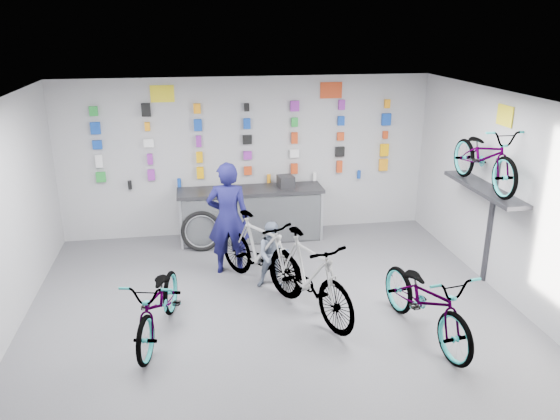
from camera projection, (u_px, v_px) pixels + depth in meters
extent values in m
plane|color=#4C4B50|center=(283.00, 340.00, 7.13)|extent=(8.00, 8.00, 0.00)
plane|color=white|center=(283.00, 110.00, 6.14)|extent=(8.00, 8.00, 0.00)
plane|color=#BABBBD|center=(247.00, 157.00, 10.36)|extent=(7.00, 0.00, 7.00)
plane|color=#BABBBD|center=(544.00, 218.00, 7.19)|extent=(0.00, 8.00, 8.00)
cube|color=black|center=(251.00, 217.00, 10.29)|extent=(2.60, 0.60, 0.90)
cube|color=silver|center=(253.00, 221.00, 10.00)|extent=(2.60, 0.02, 0.90)
cube|color=silver|center=(181.00, 225.00, 9.80)|extent=(0.04, 0.04, 0.96)
cube|color=silver|center=(322.00, 217.00, 10.20)|extent=(0.04, 0.04, 0.96)
cube|color=black|center=(250.00, 190.00, 10.12)|extent=(2.70, 0.66, 0.06)
cube|color=green|center=(101.00, 177.00, 9.96)|extent=(0.17, 0.06, 0.18)
cube|color=purple|center=(151.00, 175.00, 10.10)|extent=(0.13, 0.06, 0.20)
cube|color=#FFAD04|center=(200.00, 173.00, 10.24)|extent=(0.13, 0.06, 0.22)
cube|color=red|center=(248.00, 171.00, 10.38)|extent=(0.15, 0.06, 0.16)
cube|color=red|center=(294.00, 169.00, 10.52)|extent=(0.13, 0.06, 0.20)
cube|color=red|center=(339.00, 167.00, 10.66)|extent=(0.11, 0.06, 0.23)
cube|color=orange|center=(383.00, 165.00, 10.80)|extent=(0.17, 0.06, 0.23)
cube|color=white|center=(99.00, 161.00, 9.86)|extent=(0.12, 0.06, 0.23)
cube|color=purple|center=(150.00, 159.00, 10.00)|extent=(0.10, 0.06, 0.20)
cube|color=#FFAD04|center=(199.00, 157.00, 10.14)|extent=(0.12, 0.06, 0.20)
cube|color=purple|center=(248.00, 155.00, 10.28)|extent=(0.16, 0.06, 0.15)
cube|color=white|center=(294.00, 153.00, 10.42)|extent=(0.17, 0.06, 0.15)
cube|color=black|center=(340.00, 152.00, 10.56)|extent=(0.18, 0.06, 0.19)
cube|color=#FFAD04|center=(384.00, 150.00, 10.70)|extent=(0.16, 0.06, 0.24)
cube|color=#1240A9|center=(97.00, 145.00, 9.76)|extent=(0.16, 0.06, 0.16)
cube|color=white|center=(149.00, 143.00, 9.90)|extent=(0.18, 0.06, 0.15)
cube|color=purple|center=(199.00, 141.00, 10.04)|extent=(0.10, 0.06, 0.21)
cube|color=black|center=(247.00, 140.00, 10.18)|extent=(0.17, 0.06, 0.17)
cube|color=red|center=(295.00, 138.00, 10.32)|extent=(0.12, 0.06, 0.21)
cube|color=red|center=(340.00, 136.00, 10.46)|extent=(0.13, 0.06, 0.15)
cube|color=red|center=(385.00, 135.00, 10.60)|extent=(0.10, 0.06, 0.14)
cube|color=#1240A9|center=(95.00, 128.00, 9.66)|extent=(0.17, 0.06, 0.21)
cube|color=orange|center=(147.00, 127.00, 9.80)|extent=(0.09, 0.06, 0.15)
cube|color=#1240A9|center=(198.00, 125.00, 9.94)|extent=(0.15, 0.06, 0.21)
cube|color=#1240A9|center=(247.00, 124.00, 10.08)|extent=(0.13, 0.06, 0.20)
cube|color=green|center=(295.00, 122.00, 10.22)|extent=(0.12, 0.06, 0.17)
cube|color=#1240A9|center=(341.00, 121.00, 10.36)|extent=(0.13, 0.06, 0.18)
cube|color=#1240A9|center=(386.00, 119.00, 10.50)|extent=(0.18, 0.06, 0.23)
cube|color=green|center=(94.00, 111.00, 9.56)|extent=(0.14, 0.06, 0.17)
cube|color=black|center=(146.00, 110.00, 9.70)|extent=(0.16, 0.06, 0.24)
cube|color=orange|center=(197.00, 109.00, 9.84)|extent=(0.13, 0.06, 0.18)
cube|color=black|center=(247.00, 107.00, 9.98)|extent=(0.09, 0.06, 0.15)
cube|color=purple|center=(295.00, 106.00, 10.12)|extent=(0.16, 0.06, 0.19)
cube|color=purple|center=(342.00, 105.00, 10.27)|extent=(0.12, 0.06, 0.19)
cube|color=orange|center=(387.00, 104.00, 10.41)|extent=(0.10, 0.06, 0.16)
cylinder|color=black|center=(130.00, 185.00, 10.07)|extent=(0.07, 0.07, 0.16)
cylinder|color=#1240A9|center=(179.00, 183.00, 10.22)|extent=(0.07, 0.07, 0.16)
cylinder|color=orange|center=(269.00, 179.00, 10.48)|extent=(0.07, 0.07, 0.16)
cylinder|color=white|center=(314.00, 176.00, 10.62)|extent=(0.07, 0.07, 0.16)
cylinder|color=#1240A9|center=(359.00, 174.00, 10.76)|extent=(0.07, 0.07, 0.16)
cube|color=#333338|center=(484.00, 189.00, 8.26)|extent=(0.38, 1.90, 0.06)
cube|color=#333338|center=(490.00, 222.00, 8.46)|extent=(0.04, 0.10, 2.00)
cube|color=yellow|center=(162.00, 94.00, 9.71)|extent=(0.42, 0.02, 0.30)
cube|color=#CB401B|center=(331.00, 90.00, 10.19)|extent=(0.42, 0.02, 0.30)
cube|color=yellow|center=(505.00, 116.00, 7.92)|extent=(0.02, 0.40, 0.30)
imported|color=gray|center=(159.00, 303.00, 7.08)|extent=(1.03, 1.94, 0.97)
imported|color=gray|center=(309.00, 276.00, 7.59)|extent=(1.31, 2.06, 1.20)
imported|color=gray|center=(427.00, 300.00, 7.09)|extent=(1.01, 2.09, 1.05)
imported|color=gray|center=(260.00, 251.00, 8.45)|extent=(1.50, 1.90, 1.15)
imported|color=gray|center=(485.00, 156.00, 8.08)|extent=(0.63, 1.80, 0.95)
imported|color=#111043|center=(228.00, 219.00, 8.79)|extent=(0.74, 0.54, 1.87)
imported|color=slate|center=(273.00, 255.00, 8.42)|extent=(0.55, 0.45, 1.06)
torus|color=black|center=(201.00, 231.00, 9.82)|extent=(0.75, 0.24, 0.74)
torus|color=silver|center=(201.00, 231.00, 9.82)|extent=(0.61, 0.16, 0.60)
cube|color=black|center=(286.00, 182.00, 10.18)|extent=(0.32, 0.33, 0.22)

